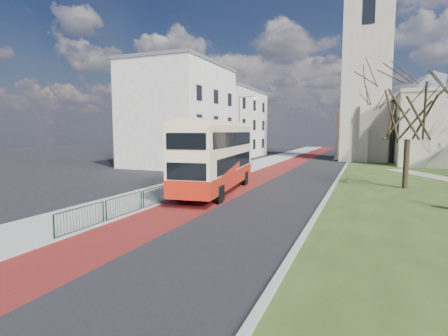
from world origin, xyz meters
The scene contains 13 objects.
ground centered at (0.00, 0.00, 0.00)m, with size 160.00×160.00×0.00m, color black.
road_carriageway centered at (1.50, 20.00, 0.01)m, with size 9.00×120.00×0.01m, color black.
bus_lane centered at (-1.20, 20.00, 0.01)m, with size 3.40×120.00×0.01m, color #591414.
pavement_west centered at (-5.00, 20.00, 0.06)m, with size 4.00×120.00×0.12m, color gray.
kerb_west centered at (-3.00, 20.00, 0.07)m, with size 0.25×120.00×0.13m, color #999993.
kerb_east centered at (6.10, 22.00, 0.07)m, with size 0.25×80.00×0.13m, color #999993.
pedestrian_railing centered at (-2.95, 4.00, 0.55)m, with size 0.07×24.00×1.12m.
gothic_church centered at (12.56, 38.00, 13.13)m, with size 16.38×18.00×40.00m.
street_block_near centered at (-14.00, 22.00, 6.51)m, with size 10.30×14.30×13.00m.
street_block_far centered at (-14.00, 38.00, 5.76)m, with size 10.30×16.30×11.50m.
streetlamp centered at (-4.35, 18.00, 4.59)m, with size 2.13×0.18×8.00m.
bus centered at (-1.47, 4.78, 2.81)m, with size 4.14×12.03×4.93m.
winter_tree_near centered at (11.20, 11.64, 6.69)m, with size 8.12×8.12×9.59m.
Camera 1 is at (8.33, -17.91, 4.36)m, focal length 28.00 mm.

